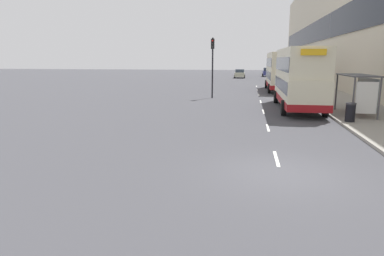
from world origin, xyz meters
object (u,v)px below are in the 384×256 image
(traffic_light_far_kerb, at_px, (213,58))
(double_decker_bus_near, at_px, (299,77))
(double_decker_bus_ahead, at_px, (280,71))
(litter_bin, at_px, (350,112))
(car_0, at_px, (240,74))
(bus_shelter, at_px, (361,87))
(car_1, at_px, (267,72))
(pedestrian_1, at_px, (323,94))

(traffic_light_far_kerb, bearing_deg, double_decker_bus_near, -42.49)
(double_decker_bus_near, distance_m, double_decker_bus_ahead, 15.08)
(litter_bin, bearing_deg, car_0, 98.64)
(bus_shelter, xyz_separation_m, double_decker_bus_ahead, (-3.36, 18.15, 0.41))
(bus_shelter, xyz_separation_m, car_1, (-2.92, 52.54, -0.98))
(bus_shelter, relative_size, double_decker_bus_near, 0.41)
(car_1, bearing_deg, car_0, -130.08)
(car_1, bearing_deg, bus_shelter, -86.81)
(car_0, bearing_deg, traffic_light_far_kerb, 87.49)
(car_0, bearing_deg, double_decker_bus_ahead, 100.66)
(car_1, xyz_separation_m, pedestrian_1, (1.59, -48.16, 0.09))
(double_decker_bus_ahead, xyz_separation_m, car_0, (-5.21, 27.67, -1.46))
(bus_shelter, relative_size, double_decker_bus_ahead, 0.41)
(bus_shelter, bearing_deg, car_0, 100.60)
(double_decker_bus_near, relative_size, litter_bin, 9.68)
(bus_shelter, relative_size, pedestrian_1, 2.52)
(car_1, height_order, pedestrian_1, car_1)
(litter_bin, height_order, traffic_light_far_kerb, traffic_light_far_kerb)
(bus_shelter, bearing_deg, traffic_light_far_kerb, 137.36)
(bus_shelter, height_order, traffic_light_far_kerb, traffic_light_far_kerb)
(litter_bin, xyz_separation_m, traffic_light_far_kerb, (-8.95, 11.90, 2.99))
(double_decker_bus_near, distance_m, traffic_light_far_kerb, 9.42)
(bus_shelter, height_order, pedestrian_1, bus_shelter)
(bus_shelter, relative_size, traffic_light_far_kerb, 0.77)
(bus_shelter, distance_m, litter_bin, 3.06)
(double_decker_bus_near, bearing_deg, pedestrian_1, 33.70)
(double_decker_bus_ahead, height_order, car_0, double_decker_bus_ahead)
(bus_shelter, height_order, litter_bin, bus_shelter)
(car_0, xyz_separation_m, car_1, (5.65, 6.71, 0.07))
(car_1, bearing_deg, double_decker_bus_near, -90.43)
(bus_shelter, distance_m, car_0, 46.63)
(pedestrian_1, xyz_separation_m, litter_bin, (0.11, -6.91, -0.32))
(car_0, bearing_deg, pedestrian_1, 99.91)
(pedestrian_1, height_order, litter_bin, pedestrian_1)
(car_0, xyz_separation_m, pedestrian_1, (7.24, -41.44, 0.16))
(pedestrian_1, bearing_deg, car_0, 99.91)
(car_0, relative_size, traffic_light_far_kerb, 0.80)
(pedestrian_1, distance_m, litter_bin, 6.92)
(pedestrian_1, height_order, traffic_light_far_kerb, traffic_light_far_kerb)
(car_0, relative_size, litter_bin, 4.18)
(bus_shelter, distance_m, double_decker_bus_ahead, 18.47)
(double_decker_bus_near, distance_m, pedestrian_1, 2.69)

